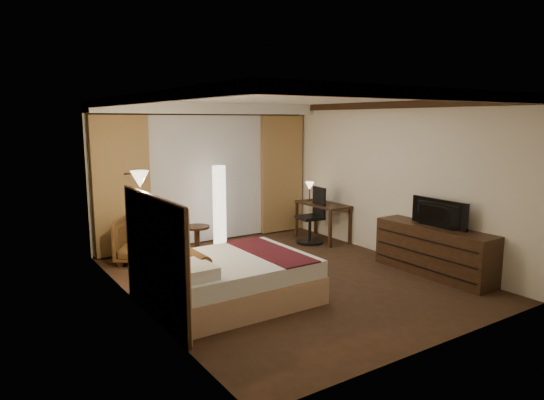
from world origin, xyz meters
TOP-DOWN VIEW (x-y plane):
  - floor at (0.00, 0.00)m, footprint 4.50×5.50m
  - ceiling at (0.00, 0.00)m, footprint 4.50×5.50m
  - back_wall at (0.00, 2.75)m, footprint 4.50×0.02m
  - left_wall at (-2.25, 0.00)m, footprint 0.02×5.50m
  - right_wall at (2.25, 0.00)m, footprint 0.02×5.50m
  - crown_molding at (0.00, 0.00)m, footprint 4.50×5.50m
  - soffit at (0.00, 2.50)m, footprint 4.50×0.50m
  - curtain_sheer at (0.00, 2.67)m, footprint 2.48×0.04m
  - curtain_left_drape at (-1.70, 2.61)m, footprint 1.00×0.14m
  - curtain_right_drape at (1.70, 2.61)m, footprint 1.00×0.14m
  - wall_sconce at (-2.09, 0.40)m, footprint 0.24×0.24m
  - bed at (-1.17, -0.40)m, footprint 2.04×1.59m
  - headboard at (-2.20, -0.40)m, footprint 0.12×1.89m
  - armchair at (-1.53, 1.99)m, footprint 1.13×1.12m
  - side_table at (-0.58, 1.97)m, footprint 0.47×0.47m
  - floor_lamp at (-0.02, 2.16)m, footprint 0.33×0.33m
  - desk at (1.95, 1.52)m, footprint 0.55×1.17m
  - desk_lamp at (1.95, 1.95)m, footprint 0.18×0.18m
  - office_chair at (1.59, 1.47)m, footprint 0.59×0.59m
  - dresser at (2.00, -1.14)m, footprint 0.50×1.97m
  - television at (1.97, -1.14)m, footprint 0.62×1.04m

SIDE VIEW (x-z plane):
  - floor at x=0.00m, z-range -0.01..0.01m
  - side_table at x=-0.58m, z-range 0.00..0.51m
  - bed at x=-1.17m, z-range 0.00..0.60m
  - desk at x=1.95m, z-range 0.00..0.75m
  - dresser at x=2.00m, z-range 0.00..0.77m
  - armchair at x=-1.53m, z-range 0.00..0.86m
  - office_chair at x=1.59m, z-range 0.00..1.10m
  - headboard at x=-2.20m, z-range 0.00..1.50m
  - floor_lamp at x=-0.02m, z-range 0.00..1.57m
  - desk_lamp at x=1.95m, z-range 0.75..1.09m
  - television at x=1.97m, z-range 0.99..1.13m
  - curtain_sheer at x=0.00m, z-range 0.02..2.48m
  - curtain_left_drape at x=-1.70m, z-range 0.02..2.48m
  - curtain_right_drape at x=1.70m, z-range 0.02..2.48m
  - back_wall at x=0.00m, z-range 0.00..2.70m
  - left_wall at x=-2.25m, z-range 0.00..2.70m
  - right_wall at x=2.25m, z-range 0.00..2.70m
  - wall_sconce at x=-2.09m, z-range 1.50..1.74m
  - soffit at x=0.00m, z-range 2.50..2.70m
  - crown_molding at x=0.00m, z-range 2.58..2.70m
  - ceiling at x=0.00m, z-range 2.70..2.71m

